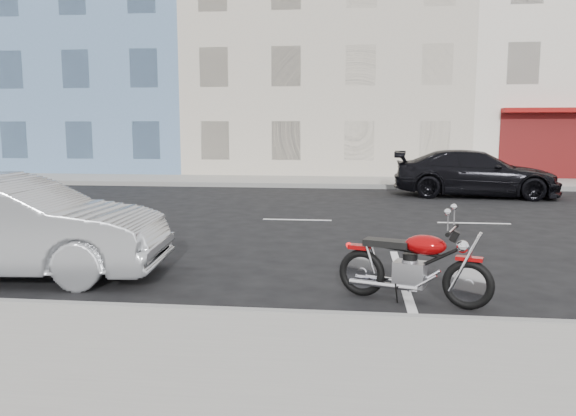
# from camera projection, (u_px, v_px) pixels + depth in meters

# --- Properties ---
(ground) EXTENTS (120.00, 120.00, 0.00)m
(ground) POSITION_uv_depth(u_px,v_px,m) (384.00, 222.00, 12.84)
(ground) COLOR black
(ground) RESTS_ON ground
(sidewalk_far) EXTENTS (80.00, 3.40, 0.15)m
(sidewalk_far) POSITION_uv_depth(u_px,v_px,m) (243.00, 181.00, 21.96)
(sidewalk_far) COLOR gray
(sidewalk_far) RESTS_ON ground
(curb_far) EXTENTS (80.00, 0.12, 0.16)m
(curb_far) POSITION_uv_depth(u_px,v_px,m) (234.00, 185.00, 20.29)
(curb_far) COLOR gray
(curb_far) RESTS_ON ground
(bldg_blue) EXTENTS (12.00, 12.00, 13.00)m
(bldg_blue) POSITION_uv_depth(u_px,v_px,m) (102.00, 44.00, 29.56)
(bldg_blue) COLOR #5A7BA3
(bldg_blue) RESTS_ON ground
(bldg_cream) EXTENTS (12.00, 12.00, 11.50)m
(bldg_cream) POSITION_uv_depth(u_px,v_px,m) (330.00, 55.00, 28.28)
(bldg_cream) COLOR beige
(bldg_cream) RESTS_ON ground
(motorcycle) EXTENTS (1.84, 0.84, 0.96)m
(motorcycle) POSITION_uv_depth(u_px,v_px,m) (471.00, 274.00, 6.56)
(motorcycle) COLOR black
(motorcycle) RESTS_ON ground
(sedan_silver) EXTENTS (4.57, 1.94, 1.47)m
(sedan_silver) POSITION_uv_depth(u_px,v_px,m) (7.00, 227.00, 7.98)
(sedan_silver) COLOR #94969B
(sedan_silver) RESTS_ON ground
(car_far) EXTENTS (5.15, 2.52, 1.44)m
(car_far) POSITION_uv_depth(u_px,v_px,m) (475.00, 173.00, 17.45)
(car_far) COLOR black
(car_far) RESTS_ON ground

